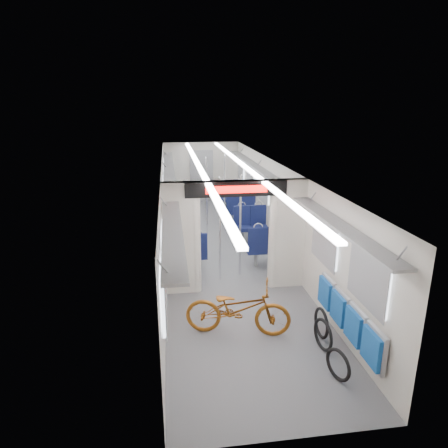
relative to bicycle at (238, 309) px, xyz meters
name	(u,v)px	position (x,y,z in m)	size (l,w,h in m)	color
carriage	(223,200)	(0.24, 3.44, 1.04)	(12.00, 12.02, 2.31)	#515456
bicycle	(238,309)	(0.00, 0.00, 0.00)	(0.61, 1.76, 0.93)	#8E4E14
flip_bench	(347,317)	(1.59, -0.70, 0.12)	(0.12, 2.15, 0.57)	gray
bike_hoop_a	(338,366)	(1.19, -1.36, -0.25)	(0.48, 0.48, 0.05)	black
bike_hoop_b	(323,336)	(1.25, -0.64, -0.23)	(0.53, 0.53, 0.05)	black
bike_hoop_c	(321,324)	(1.35, -0.30, -0.23)	(0.52, 0.52, 0.05)	black
seat_bay_near_left	(186,239)	(-0.70, 3.50, 0.07)	(0.89, 1.99, 1.07)	#0D133A
seat_bay_near_right	(258,232)	(1.17, 3.70, 0.09)	(0.92, 2.14, 1.12)	#0D133A
seat_bay_far_left	(180,202)	(-0.70, 7.30, 0.09)	(0.92, 2.12, 1.12)	#0D133A
seat_bay_far_right	(235,201)	(1.17, 7.16, 0.09)	(0.92, 2.13, 1.12)	#0D133A
stanchion_near_left	(220,230)	(-0.01, 2.18, 0.69)	(0.04, 0.04, 2.30)	silver
stanchion_near_right	(240,226)	(0.46, 2.37, 0.69)	(0.04, 0.04, 2.30)	silver
stanchion_far_left	(207,197)	(0.01, 5.29, 0.69)	(0.04, 0.04, 2.30)	silver
stanchion_far_right	(224,193)	(0.59, 5.75, 0.69)	(0.04, 0.04, 2.30)	silver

